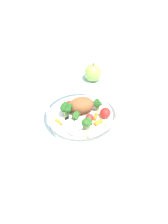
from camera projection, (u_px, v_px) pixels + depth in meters
name	position (u px, v px, depth m)	size (l,w,h in m)	color
ground_plane	(88.00, 119.00, 0.76)	(2.40, 2.40, 0.00)	silver
food_container	(83.00, 113.00, 0.73)	(0.23, 0.23, 0.06)	white
loose_apple	(93.00, 73.00, 0.89)	(0.06, 0.06, 0.08)	#8CB74C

